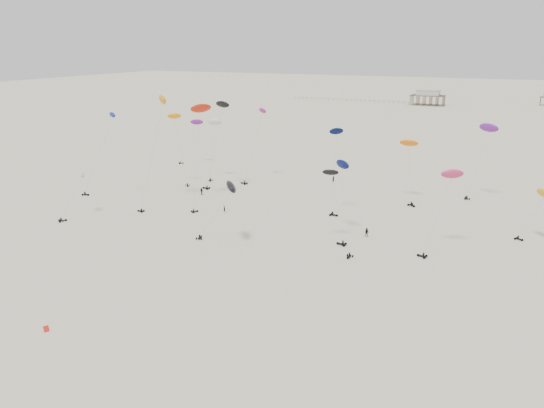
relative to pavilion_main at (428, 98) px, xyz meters
The scene contains 25 objects.
ground_plane 150.39m from the pavilion_main, 86.19° to the right, with size 900.00×900.00×0.00m, color beige.
pavilion_main is the anchor object (origin of this frame).
pier_fence 52.11m from the pavilion_main, behind, with size 80.20×0.20×1.50m.
rig_0 235.45m from the pavilion_main, 97.83° to the right, with size 8.47×5.97×19.73m.
rig_1 270.37m from the pavilion_main, 97.77° to the right, with size 3.37×10.39×10.82m.
rig_2 219.64m from the pavilion_main, 93.78° to the right, with size 4.20×14.14×21.30m.
rig_3 261.94m from the pavilion_main, 84.89° to the right, with size 9.40×10.72×16.67m.
rig_4 224.73m from the pavilion_main, 96.74° to the right, with size 4.64×8.01×17.25m.
rig_5 212.22m from the pavilion_main, 101.70° to the right, with size 6.72×7.62×14.53m.
rig_6 224.67m from the pavilion_main, 82.39° to the right, with size 6.84×10.27×15.77m.
rig_7 255.19m from the pavilion_main, 99.76° to the right, with size 9.48×7.05×21.66m.
rig_8 267.58m from the pavilion_main, 89.36° to the right, with size 9.82×6.10×12.98m.
rig_9 232.76m from the pavilion_main, 94.86° to the right, with size 6.23×7.75×23.62m.
rig_10 256.74m from the pavilion_main, 80.52° to the right, with size 6.29×11.79×16.21m.
rig_11 241.48m from the pavilion_main, 86.14° to the right, with size 4.29×7.20×19.63m.
rig_12 254.89m from the pavilion_main, 85.03° to the right, with size 6.48×11.87×16.10m.
rig_13 248.37m from the pavilion_main, 76.15° to the right, with size 7.27×5.96×10.81m.
rig_14 217.37m from the pavilion_main, 77.68° to the right, with size 6.96×8.66×19.07m.
rig_15 243.39m from the pavilion_main, 94.42° to the right, with size 9.39×18.01×25.76m.
rig_16 249.80m from the pavilion_main, 96.11° to the right, with size 5.49×16.64×27.39m.
spectator_0 251.78m from the pavilion_main, 91.61° to the right, with size 0.69×0.47×1.89m, color black.
spectator_1 255.55m from the pavilion_main, 83.78° to the right, with size 1.07×0.62×2.18m, color black.
spectator_2 242.01m from the pavilion_main, 94.71° to the right, with size 1.33×0.72×2.26m, color black.
spectator_3 214.30m from the pavilion_main, 88.03° to the right, with size 0.77×0.53×2.11m, color black.
grounded_kite_b 308.58m from the pavilion_main, 90.60° to the right, with size 1.80×0.70×0.07m, color #B4160B.
Camera 1 is at (42.50, -4.88, 38.00)m, focal length 35.00 mm.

